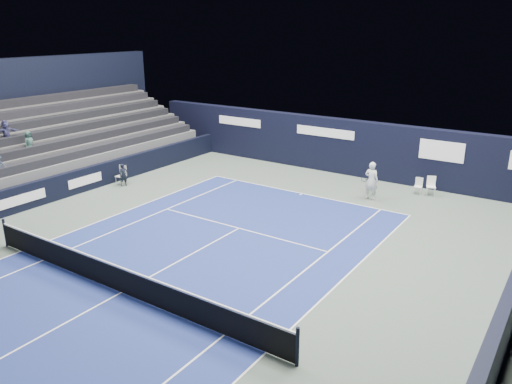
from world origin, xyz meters
TOP-DOWN VIEW (x-y plane):
  - ground at (0.00, 2.00)m, footprint 48.00×48.00m
  - court_surface at (0.00, 0.00)m, footprint 10.97×23.77m
  - folding_chair_back_a at (4.83, 15.12)m, footprint 0.41×0.40m
  - folding_chair_back_b at (5.40, 15.32)m, footprint 0.54×0.53m
  - line_judge_chair at (-8.75, 7.89)m, footprint 0.52×0.50m
  - line_judge at (-8.48, 7.75)m, footprint 0.44×0.52m
  - court_markings at (0.00, 0.00)m, footprint 11.03×23.83m
  - tennis_net at (0.00, 0.00)m, footprint 12.90×0.10m
  - back_sponsor_wall at (0.01, 16.50)m, footprint 26.00×0.63m
  - side_barrier_left at (-9.50, 5.97)m, footprint 0.33×22.00m
  - spectator_stand at (-13.27, 6.98)m, footprint 6.00×18.00m
  - tennis_player at (3.15, 13.01)m, footprint 0.71×0.86m

SIDE VIEW (x-z plane):
  - ground at x=0.00m, z-range 0.00..0.00m
  - court_surface at x=0.00m, z-range 0.00..0.01m
  - court_markings at x=0.00m, z-range 0.01..0.01m
  - folding_chair_back_a at x=4.83m, z-range 0.06..0.90m
  - tennis_net at x=0.00m, z-range -0.04..1.06m
  - folding_chair_back_b at x=5.40m, z-range 0.07..1.03m
  - line_judge_chair at x=-8.75m, z-range 0.07..1.11m
  - line_judge at x=-8.48m, z-range 0.00..1.20m
  - side_barrier_left at x=-9.50m, z-range 0.00..1.20m
  - tennis_player at x=3.15m, z-range 0.00..1.88m
  - back_sponsor_wall at x=0.01m, z-range 0.00..3.10m
  - spectator_stand at x=-13.27m, z-range -1.25..5.15m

